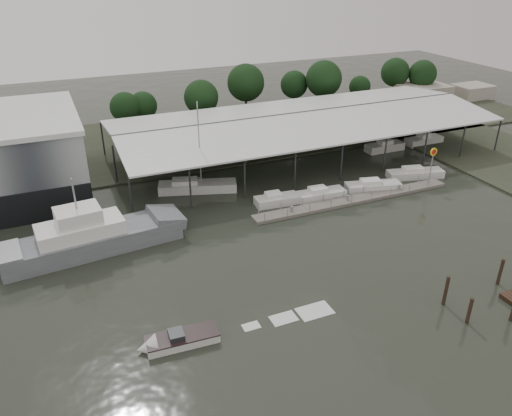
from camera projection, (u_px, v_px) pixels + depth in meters
name	position (u px, v px, depth m)	size (l,w,h in m)	color
ground	(284.00, 266.00, 50.69)	(200.00, 200.00, 0.00)	#262B23
land_strip_far	(175.00, 141.00, 85.06)	(140.00, 30.00, 0.30)	#33392B
covered_boat_shed	(303.00, 116.00, 76.89)	(58.24, 24.00, 6.96)	silver
floating_dock	(354.00, 200.00, 64.10)	(28.00, 2.00, 1.40)	slate
shell_fuel_sign	(432.00, 159.00, 66.67)	(1.10, 0.18, 5.55)	gray
distant_commercial_buildings	(438.00, 93.00, 107.38)	(22.00, 8.00, 4.00)	#9E978B
grey_trawler	(94.00, 236.00, 52.97)	(19.47, 6.52, 8.84)	slate
white_sailboat	(196.00, 187.00, 66.75)	(10.64, 5.55, 12.36)	white
speedboat_underway	(176.00, 341.00, 40.30)	(17.58, 3.16, 2.00)	white
moored_cruiser_0	(276.00, 200.00, 63.22)	(5.76, 2.62, 1.70)	white
moored_cruiser_1	(320.00, 194.00, 64.68)	(6.59, 2.62, 1.70)	white
moored_cruiser_2	(373.00, 186.00, 66.96)	(7.72, 4.00, 1.70)	white
moored_cruiser_3	(415.00, 173.00, 70.88)	(8.32, 4.08, 1.70)	white
mooring_pilings	(501.00, 310.00, 42.83)	(7.29, 8.77, 3.57)	#312218
horizon_tree_line	(293.00, 85.00, 96.28)	(68.07, 10.46, 10.49)	black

